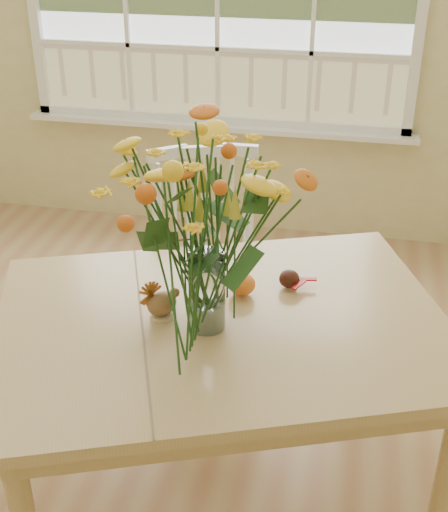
# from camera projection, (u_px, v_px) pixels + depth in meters

# --- Properties ---
(floor) EXTENTS (4.00, 4.50, 0.01)m
(floor) POSITION_uv_depth(u_px,v_px,m) (97.00, 472.00, 2.66)
(floor) COLOR #AD7C54
(floor) RESTS_ON ground
(wall_back) EXTENTS (4.00, 0.02, 2.70)m
(wall_back) POSITION_uv_depth(u_px,v_px,m) (219.00, 12.00, 3.94)
(wall_back) COLOR #D0C085
(wall_back) RESTS_ON floor
(dining_table) EXTENTS (1.71, 1.48, 0.77)m
(dining_table) POSITION_uv_depth(u_px,v_px,m) (223.00, 342.00, 2.25)
(dining_table) COLOR tan
(dining_table) RESTS_ON floor
(windsor_chair) EXTENTS (0.59, 0.58, 1.01)m
(windsor_chair) POSITION_uv_depth(u_px,v_px,m) (207.00, 255.00, 3.01)
(windsor_chair) COLOR white
(windsor_chair) RESTS_ON floor
(flower_vase) EXTENTS (0.54, 0.54, 0.64)m
(flower_vase) POSITION_uv_depth(u_px,v_px,m) (206.00, 216.00, 1.98)
(flower_vase) COLOR white
(flower_vase) RESTS_ON dining_table
(pumpkin) EXTENTS (0.09, 0.09, 0.07)m
(pumpkin) POSITION_uv_depth(u_px,v_px,m) (242.00, 285.00, 2.32)
(pumpkin) COLOR orange
(pumpkin) RESTS_ON dining_table
(turkey_figurine) EXTENTS (0.12, 0.12, 0.13)m
(turkey_figurine) POSITION_uv_depth(u_px,v_px,m) (162.00, 304.00, 2.19)
(turkey_figurine) COLOR #CCB78C
(turkey_figurine) RESTS_ON dining_table
(dark_gourd) EXTENTS (0.13, 0.11, 0.06)m
(dark_gourd) POSITION_uv_depth(u_px,v_px,m) (289.00, 280.00, 2.36)
(dark_gourd) COLOR #38160F
(dark_gourd) RESTS_ON dining_table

